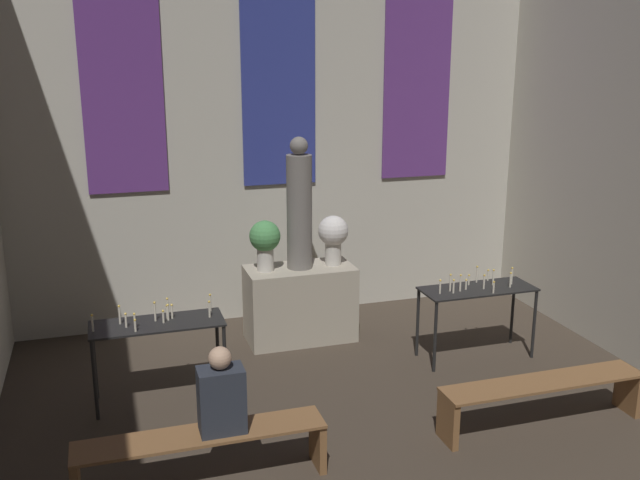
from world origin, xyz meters
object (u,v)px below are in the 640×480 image
object	(u,v)px
candle_rack_left	(158,332)
flower_vase_right	(333,235)
flower_vase_left	(265,240)
candle_rack_right	(477,297)
altar	(300,303)
pew_back_right	(543,393)
person_seated	(221,395)
statue	(299,208)
pew_back_left	(202,448)

from	to	relation	value
candle_rack_left	flower_vase_right	bearing A→B (deg)	26.77
flower_vase_left	candle_rack_right	distance (m)	2.48
altar	flower_vase_left	world-z (taller)	flower_vase_left
pew_back_right	person_seated	bearing A→B (deg)	180.00
candle_rack_left	person_seated	distance (m)	1.61
statue	flower_vase_right	distance (m)	0.54
statue	flower_vase_left	world-z (taller)	statue
pew_back_right	person_seated	distance (m)	2.98
candle_rack_left	pew_back_left	bearing A→B (deg)	-83.23
flower_vase_right	candle_rack_left	xyz separation A→B (m)	(-2.16, -1.09, -0.54)
statue	flower_vase_left	distance (m)	0.54
candle_rack_right	person_seated	size ratio (longest dim) A/B	1.80
statue	pew_back_left	xyz separation A→B (m)	(-1.56, -2.66, -1.28)
statue	pew_back_left	distance (m)	3.34
candle_rack_left	altar	bearing A→B (deg)	31.96
pew_back_right	person_seated	size ratio (longest dim) A/B	2.78
candle_rack_right	candle_rack_left	bearing A→B (deg)	179.99
flower_vase_left	candle_rack_right	xyz separation A→B (m)	(2.16, -1.09, -0.54)
flower_vase_left	flower_vase_right	world-z (taller)	same
flower_vase_left	person_seated	bearing A→B (deg)	-110.12
flower_vase_left	candle_rack_left	world-z (taller)	flower_vase_left
flower_vase_right	pew_back_left	size ratio (longest dim) A/B	0.30
candle_rack_left	pew_back_left	world-z (taller)	candle_rack_left
flower_vase_right	flower_vase_left	bearing A→B (deg)	180.00
pew_back_right	person_seated	xyz separation A→B (m)	(-2.95, 0.00, 0.43)
pew_back_left	person_seated	world-z (taller)	person_seated
statue	candle_rack_left	bearing A→B (deg)	-148.04
candle_rack_left	person_seated	xyz separation A→B (m)	(0.36, -1.57, 0.04)
altar	person_seated	distance (m)	3.02
altar	candle_rack_right	world-z (taller)	candle_rack_right
statue	candle_rack_left	size ratio (longest dim) A/B	1.20
candle_rack_left	pew_back_right	size ratio (longest dim) A/B	0.65
candle_rack_right	person_seated	world-z (taller)	person_seated
altar	candle_rack_left	distance (m)	2.07
person_seated	pew_back_right	bearing A→B (deg)	-0.00
candle_rack_right	pew_back_left	world-z (taller)	candle_rack_right
altar	statue	xyz separation A→B (m)	(0.00, 0.00, 1.17)
pew_back_left	candle_rack_left	bearing A→B (deg)	96.77
flower_vase_right	pew_back_right	distance (m)	3.04
flower_vase_right	person_seated	distance (m)	3.25
statue	person_seated	distance (m)	3.12
altar	statue	size ratio (longest dim) A/B	0.83
altar	flower_vase_right	bearing A→B (deg)	0.00
flower_vase_left	person_seated	xyz separation A→B (m)	(-0.97, -2.66, -0.50)
flower_vase_right	pew_back_right	size ratio (longest dim) A/B	0.30
flower_vase_left	candle_rack_right	size ratio (longest dim) A/B	0.46
flower_vase_left	candle_rack_left	bearing A→B (deg)	-140.74
flower_vase_left	pew_back_left	bearing A→B (deg)	-113.28
pew_back_right	candle_rack_right	bearing A→B (deg)	83.24
altar	pew_back_left	distance (m)	3.09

